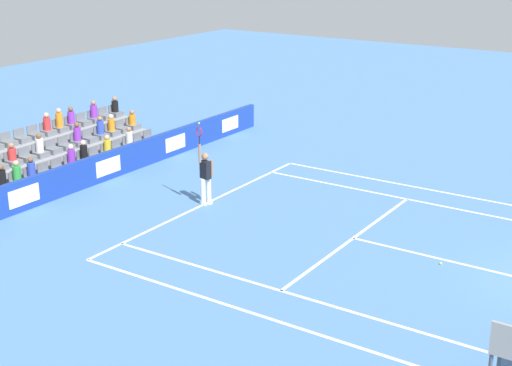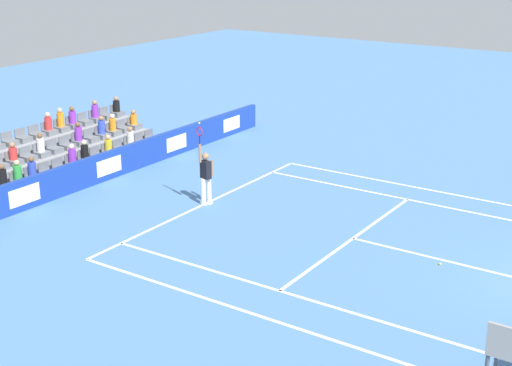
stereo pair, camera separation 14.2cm
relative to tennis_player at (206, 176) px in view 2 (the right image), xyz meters
The scene contains 13 objects.
line_baseline 0.99m from the tennis_player, 156.25° to the right, with size 10.97×0.10×0.01m, color white.
line_service 5.56m from the tennis_player, 90.45° to the left, with size 8.23×0.10×0.01m, color white.
line_centre_service 8.73m from the tennis_player, 90.29° to the left, with size 0.10×6.40×0.01m, color white.
line_singles_sideline_left 7.26m from the tennis_player, 55.51° to the left, with size 0.10×11.89×0.01m, color white.
line_singles_sideline_right 7.31m from the tennis_player, 125.06° to the left, with size 0.10×11.89×0.01m, color white.
line_doubles_sideline_left 8.11m from the tennis_player, 47.44° to the left, with size 0.10×11.89×0.01m, color white.
line_doubles_sideline_right 8.16m from the tennis_player, 133.01° to the left, with size 0.10×11.89×0.01m, color white.
line_centre_mark 0.99m from the tennis_player, 118.05° to the left, with size 0.10×0.20×0.01m, color white.
sponsor_barrier 4.65m from the tennis_player, 90.54° to the right, with size 19.33×0.22×1.05m.
tennis_player is the anchor object (origin of this frame).
umpire_chair 13.59m from the tennis_player, 60.34° to the left, with size 0.70×0.70×2.34m.
stadium_stand 6.94m from the tennis_player, 90.43° to the right, with size 8.06×2.85×2.20m.
loose_tennis_ball 8.36m from the tennis_player, 87.85° to the left, with size 0.07×0.07×0.07m, color #D1E533.
Camera 2 is at (18.42, 2.46, 8.56)m, focal length 51.61 mm.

